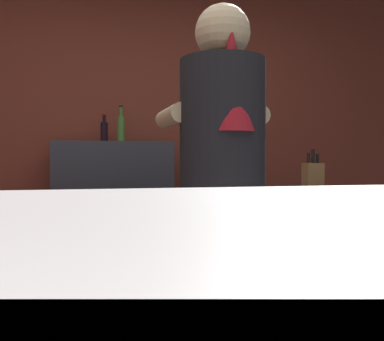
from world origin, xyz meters
TOP-DOWN VIEW (x-y plane):
  - wall_back at (0.00, 2.20)m, footprint 5.20×0.10m
  - prep_counter at (0.35, 0.79)m, footprint 2.10×0.60m
  - back_shelf at (-0.07, 1.92)m, footprint 0.86×0.36m
  - bartender at (0.29, 0.33)m, footprint 0.43×0.52m
  - knife_block at (1.01, 0.91)m, footprint 0.10×0.08m
  - mixing_bowl at (-0.06, 0.83)m, footprint 0.21×0.21m
  - chefs_knife at (0.57, 0.74)m, footprint 0.24×0.10m
  - bottle_soy at (-0.01, 1.90)m, footprint 0.06×0.06m
  - bottle_olive_oil at (-0.13, 1.95)m, footprint 0.05×0.05m

SIDE VIEW (x-z plane):
  - prep_counter at x=0.35m, z-range 0.00..0.88m
  - back_shelf at x=-0.07m, z-range 0.00..1.24m
  - chefs_knife at x=0.57m, z-range 0.88..0.89m
  - mixing_bowl at x=-0.06m, z-range 0.88..0.94m
  - knife_block at x=1.01m, z-range 0.85..1.13m
  - bartender at x=0.29m, z-range 0.13..1.85m
  - bottle_olive_oil at x=-0.13m, z-range 1.21..1.42m
  - bottle_soy at x=-0.01m, z-range 1.21..1.47m
  - wall_back at x=0.00m, z-range 0.00..2.70m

